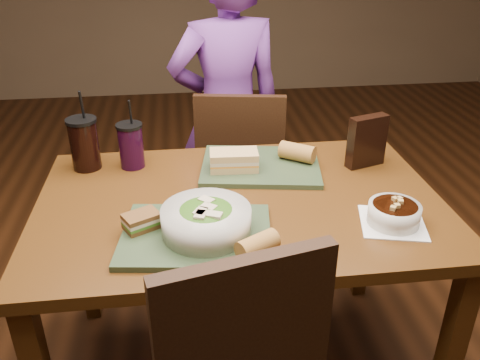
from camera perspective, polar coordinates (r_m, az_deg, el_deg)
name	(u,v)px	position (r m, az deg, el deg)	size (l,w,h in m)	color
dining_table	(240,223)	(1.69, 0.00, -4.84)	(1.30, 0.85, 0.75)	#4B2B0F
chair_far	(237,171)	(2.38, -0.32, 0.97)	(0.45, 0.45, 0.90)	black
diner	(227,115)	(2.40, -1.44, 7.34)	(0.54, 0.35, 1.47)	#6C338C
tray_near	(196,235)	(1.45, -4.93, -6.22)	(0.42, 0.32, 0.02)	#2E3F26
tray_far	(261,166)	(1.84, 2.32, 1.58)	(0.42, 0.32, 0.02)	#2E3F26
salad_bowl	(206,219)	(1.43, -3.82, -4.38)	(0.25, 0.25, 0.08)	silver
soup_bowl	(394,213)	(1.56, 16.90, -3.61)	(0.22, 0.22, 0.07)	white
sandwich_near	(142,221)	(1.48, -10.99, -4.53)	(0.12, 0.11, 0.05)	#593819
sandwich_far	(234,160)	(1.78, -0.69, 2.24)	(0.17, 0.10, 0.07)	tan
baguette_near	(258,245)	(1.34, 1.98, -7.31)	(0.06, 0.06, 0.11)	#AD7533
baguette_far	(297,152)	(1.86, 6.45, 3.13)	(0.06, 0.06, 0.13)	#AD7533
cup_cola	(84,143)	(1.89, -17.08, 3.95)	(0.11, 0.11, 0.29)	black
cup_berry	(131,145)	(1.86, -12.14, 3.83)	(0.09, 0.09, 0.25)	black
chip_bag	(367,141)	(1.88, 14.05, 4.24)	(0.14, 0.04, 0.19)	black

